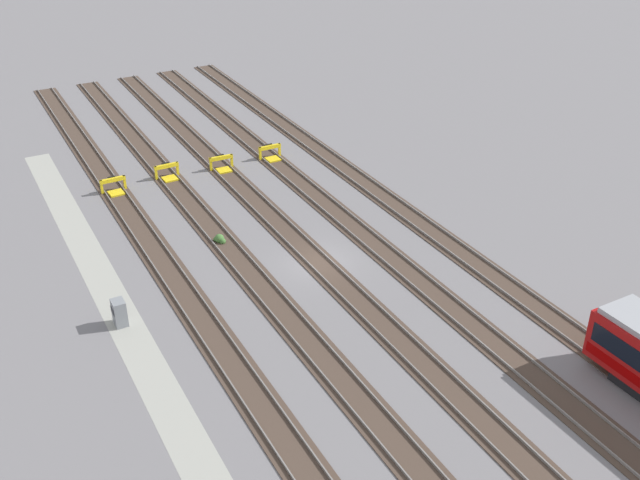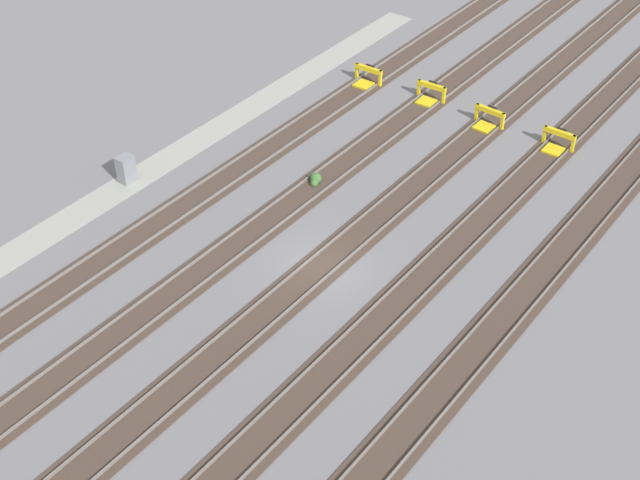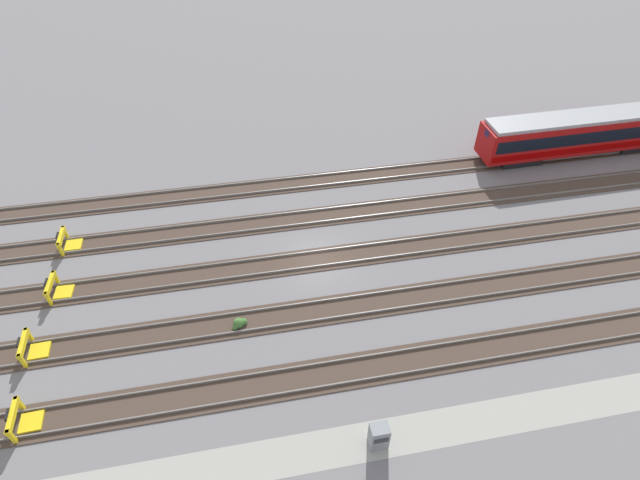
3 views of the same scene
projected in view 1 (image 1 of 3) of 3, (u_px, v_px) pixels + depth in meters
ground_plane at (319, 263)px, 48.58m from camera, size 400.00×400.00×0.00m
service_walkway at (122, 318)px, 43.24m from camera, size 54.00×2.00×0.01m
rail_track_nearest at (188, 299)px, 44.88m from camera, size 90.00×2.23×0.21m
rail_track_near_inner at (256, 280)px, 46.72m from camera, size 90.00×2.24×0.21m
rail_track_middle at (319, 262)px, 48.55m from camera, size 90.00×2.24×0.21m
rail_track_far_inner at (377, 246)px, 50.39m from camera, size 90.00×2.23×0.21m
rail_track_farthest at (431, 231)px, 52.23m from camera, size 90.00×2.23×0.21m
bumper_stop_nearest_track at (114, 187)px, 57.37m from camera, size 1.37×2.01×1.22m
bumper_stop_near_inner_track at (168, 173)px, 59.63m from camera, size 1.37×2.01×1.22m
bumper_stop_middle_track at (222, 164)px, 61.06m from camera, size 1.38×2.01×1.22m
bumper_stop_far_inner_track at (271, 154)px, 63.03m from camera, size 1.35×2.00×1.22m
electrical_cabinet at (119, 313)px, 42.31m from camera, size 0.90×0.73×1.60m
weed_clump at (220, 239)px, 50.80m from camera, size 0.92×0.70×0.64m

